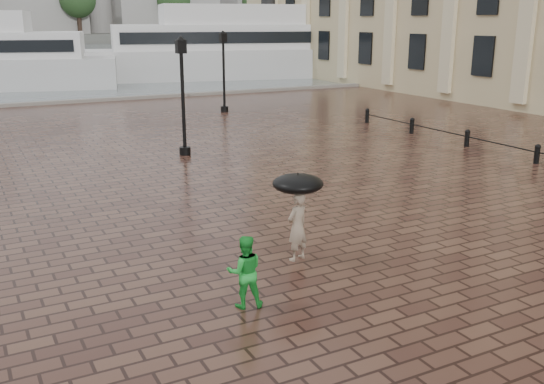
% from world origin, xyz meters
% --- Properties ---
extents(ground, '(300.00, 300.00, 0.00)m').
position_xyz_m(ground, '(0.00, 0.00, 0.00)').
color(ground, '#382019').
rests_on(ground, ground).
extents(quay_edge, '(80.00, 0.60, 0.30)m').
position_xyz_m(quay_edge, '(0.00, 32.00, 0.00)').
color(quay_edge, slate).
rests_on(quay_edge, ground).
extents(distant_skyline, '(102.50, 22.00, 33.00)m').
position_xyz_m(distant_skyline, '(48.14, 150.00, 9.45)').
color(distant_skyline, gray).
rests_on(distant_skyline, ground).
extents(bollard_row, '(0.22, 21.22, 0.73)m').
position_xyz_m(bollard_row, '(14.00, 6.50, 0.40)').
color(bollard_row, black).
rests_on(bollard_row, ground).
extents(street_lamps, '(21.44, 14.44, 4.40)m').
position_xyz_m(street_lamps, '(-1.50, 17.50, 2.33)').
color(street_lamps, black).
rests_on(street_lamps, ground).
extents(adult_pedestrian, '(0.65, 0.52, 1.54)m').
position_xyz_m(adult_pedestrian, '(1.49, 2.50, 0.77)').
color(adult_pedestrian, gray).
rests_on(adult_pedestrian, ground).
extents(child_pedestrian, '(0.80, 0.70, 1.38)m').
position_xyz_m(child_pedestrian, '(-0.50, 0.98, 0.69)').
color(child_pedestrian, green).
rests_on(child_pedestrian, ground).
extents(ferry_far, '(27.56, 11.75, 8.79)m').
position_xyz_m(ferry_far, '(18.35, 43.34, 2.64)').
color(ferry_far, silver).
rests_on(ferry_far, ground).
extents(umbrella, '(1.10, 1.10, 1.10)m').
position_xyz_m(umbrella, '(1.49, 2.50, 1.74)').
color(umbrella, black).
rests_on(umbrella, ground).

